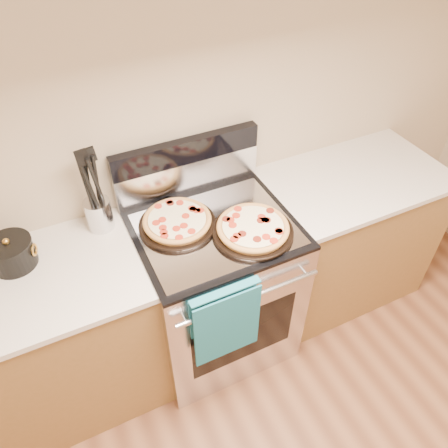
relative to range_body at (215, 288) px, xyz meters
name	(u,v)px	position (x,y,z in m)	size (l,w,h in m)	color
wall_back	(181,112)	(0.00, 0.35, 0.90)	(4.00, 4.00, 0.00)	tan
range_body	(215,288)	(0.00, 0.00, 0.00)	(0.76, 0.68, 0.90)	#B7B7BC
oven_window	(243,336)	(0.00, -0.34, 0.00)	(0.56, 0.01, 0.40)	black
cooktop	(214,227)	(0.00, 0.00, 0.46)	(0.76, 0.68, 0.02)	black
backsplash_lower	(188,176)	(0.00, 0.31, 0.56)	(0.76, 0.06, 0.18)	silver
backsplash_upper	(186,151)	(0.00, 0.31, 0.71)	(0.76, 0.06, 0.12)	black
oven_handle	(250,298)	(0.00, -0.38, 0.35)	(0.03, 0.03, 0.70)	silver
dish_towel	(225,321)	(-0.12, -0.38, 0.25)	(0.32, 0.05, 0.42)	#19527F
foil_sheet	(216,229)	(0.00, -0.03, 0.47)	(0.70, 0.55, 0.01)	gray
cabinet_left	(50,346)	(-0.88, 0.03, -0.01)	(1.00, 0.62, 0.88)	brown
countertop_left	(21,287)	(-0.88, 0.03, 0.45)	(1.02, 0.64, 0.03)	beige
cabinet_right	(341,238)	(0.88, 0.03, -0.01)	(1.00, 0.62, 0.88)	brown
countertop_right	(357,179)	(0.88, 0.03, 0.45)	(1.02, 0.64, 0.03)	beige
pepperoni_pizza_back	(177,222)	(-0.16, 0.07, 0.50)	(0.36, 0.36, 0.05)	#AC7234
pepperoni_pizza_front	(253,229)	(0.14, -0.13, 0.50)	(0.38, 0.38, 0.05)	#AC7234
utensil_crock	(99,214)	(-0.48, 0.24, 0.54)	(0.12, 0.12, 0.15)	silver
saucepan	(12,254)	(-0.88, 0.16, 0.52)	(0.19, 0.19, 0.12)	black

